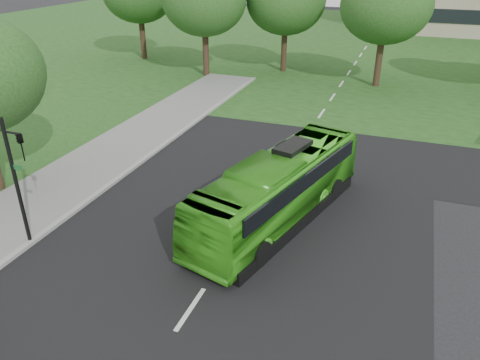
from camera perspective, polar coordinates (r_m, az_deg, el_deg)
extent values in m
plane|color=black|center=(16.32, -2.95, -11.05)|extent=(160.00, 160.00, 0.00)
cube|color=black|center=(33.75, 10.59, 8.98)|extent=(14.00, 120.00, 0.01)
cube|color=black|center=(28.16, 8.29, 5.61)|extent=(80.00, 12.00, 0.01)
cube|color=silver|center=(29.08, 8.73, 6.28)|extent=(0.15, 90.00, 0.01)
cube|color=#1F4617|center=(57.92, 15.41, 15.79)|extent=(120.00, 60.00, 0.01)
cylinder|color=black|center=(41.05, -4.18, 14.93)|extent=(0.52, 0.52, 3.44)
cylinder|color=black|center=(42.76, 5.36, 15.24)|extent=(0.49, 0.49, 3.27)
ellipsoid|color=#1D4818|center=(42.14, 5.62, 21.01)|extent=(6.72, 6.72, 5.71)
cylinder|color=black|center=(39.17, 16.50, 13.36)|extent=(0.51, 0.51, 3.41)
ellipsoid|color=#1D4818|center=(38.48, 17.39, 19.73)|extent=(6.77, 6.77, 5.75)
cylinder|color=black|center=(48.55, -11.74, 16.34)|extent=(0.53, 0.53, 3.53)
imported|color=green|center=(18.54, 4.72, -1.08)|extent=(4.83, 10.16, 2.76)
cylinder|color=black|center=(18.22, -25.58, -0.47)|extent=(0.14, 0.14, 4.94)
cylinder|color=black|center=(17.25, -26.03, 5.19)|extent=(0.69, 0.08, 0.08)
imported|color=black|center=(17.25, -25.12, 3.60)|extent=(0.22, 0.24, 0.99)
cube|color=#195926|center=(17.84, -25.67, 1.43)|extent=(0.49, 0.04, 0.18)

